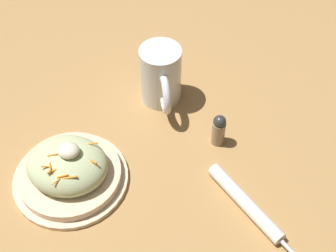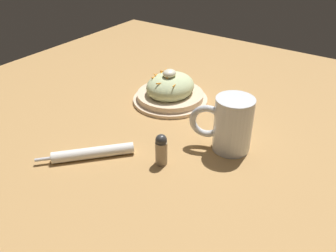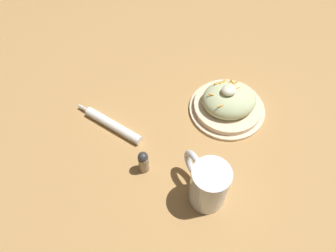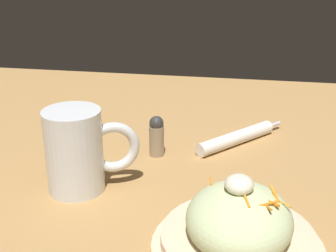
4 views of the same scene
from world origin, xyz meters
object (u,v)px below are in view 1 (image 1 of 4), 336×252
beer_mug (161,79)px  salt_shaker (219,129)px  salad_plate (69,170)px  napkin_roll (246,203)px

beer_mug → salt_shaker: bearing=145.3°
salad_plate → salt_shaker: 0.31m
salad_plate → napkin_roll: bearing=-177.9°
salt_shaker → salad_plate: bearing=30.7°
salt_shaker → napkin_roll: bearing=117.1°
salad_plate → beer_mug: (-0.12, -0.25, 0.02)m
napkin_roll → salt_shaker: size_ratio=2.31×
beer_mug → napkin_roll: 0.33m
napkin_roll → salt_shaker: bearing=-62.9°
salad_plate → salt_shaker: salad_plate is taller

